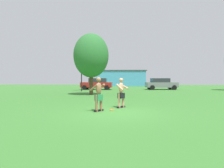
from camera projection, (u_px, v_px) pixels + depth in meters
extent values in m
plane|color=#38752D|center=(115.00, 113.00, 9.71)|extent=(80.00, 80.00, 0.00)
cube|color=black|center=(123.00, 107.00, 11.43)|extent=(0.25, 0.27, 0.09)
cylinder|color=tan|center=(123.00, 100.00, 11.41)|extent=(0.13, 0.13, 0.81)
cube|color=black|center=(119.00, 107.00, 11.18)|extent=(0.25, 0.27, 0.09)
cylinder|color=tan|center=(119.00, 101.00, 11.17)|extent=(0.13, 0.13, 0.81)
cube|color=black|center=(121.00, 96.00, 11.28)|extent=(0.41, 0.43, 0.29)
ellipsoid|color=tan|center=(121.00, 88.00, 11.27)|extent=(0.38, 0.40, 0.58)
cylinder|color=tan|center=(125.00, 87.00, 11.37)|extent=(0.39, 0.50, 0.26)
cylinder|color=tan|center=(120.00, 87.00, 11.03)|extent=(0.42, 0.44, 0.36)
sphere|color=tan|center=(121.00, 80.00, 11.26)|extent=(0.22, 0.22, 0.22)
cone|color=red|center=(121.00, 79.00, 11.26)|extent=(0.33, 0.33, 0.12)
cube|color=black|center=(96.00, 111.00, 9.94)|extent=(0.25, 0.27, 0.09)
cylinder|color=#936647|center=(96.00, 103.00, 9.93)|extent=(0.13, 0.13, 0.83)
cube|color=black|center=(101.00, 110.00, 10.17)|extent=(0.25, 0.27, 0.09)
cylinder|color=#936647|center=(101.00, 103.00, 10.15)|extent=(0.13, 0.13, 0.83)
cube|color=#28844C|center=(99.00, 97.00, 10.04)|extent=(0.41, 0.42, 0.30)
ellipsoid|color=#936647|center=(99.00, 88.00, 10.02)|extent=(0.38, 0.40, 0.60)
cylinder|color=#936647|center=(94.00, 88.00, 9.92)|extent=(0.48, 0.40, 0.36)
cylinder|color=#936647|center=(101.00, 87.00, 10.26)|extent=(0.47, 0.39, 0.39)
sphere|color=#936647|center=(99.00, 80.00, 10.01)|extent=(0.23, 0.23, 0.23)
cylinder|color=orange|center=(112.00, 110.00, 10.48)|extent=(0.25, 0.25, 0.03)
cube|color=maroon|center=(97.00, 85.00, 28.99)|extent=(4.34, 1.90, 0.70)
cube|color=#282D33|center=(98.00, 80.00, 28.96)|extent=(2.44, 1.64, 0.56)
cylinder|color=black|center=(85.00, 88.00, 28.23)|extent=(0.65, 0.24, 0.64)
cylinder|color=black|center=(87.00, 87.00, 30.02)|extent=(0.65, 0.24, 0.64)
cylinder|color=black|center=(107.00, 88.00, 27.98)|extent=(0.65, 0.24, 0.64)
cylinder|color=black|center=(108.00, 87.00, 29.78)|extent=(0.65, 0.24, 0.64)
cube|color=slate|center=(161.00, 85.00, 28.97)|extent=(4.47, 2.27, 0.70)
cube|color=#282D33|center=(160.00, 80.00, 28.94)|extent=(2.57, 1.84, 0.56)
cylinder|color=black|center=(170.00, 87.00, 29.96)|extent=(0.66, 0.29, 0.64)
cylinder|color=black|center=(174.00, 88.00, 28.16)|extent=(0.66, 0.29, 0.64)
cylinder|color=black|center=(149.00, 87.00, 29.79)|extent=(0.66, 0.29, 0.64)
cylinder|color=black|center=(152.00, 88.00, 28.00)|extent=(0.66, 0.29, 0.64)
cylinder|color=black|center=(81.00, 70.00, 25.25)|extent=(0.12, 0.12, 5.28)
cube|color=#333338|center=(81.00, 46.00, 25.17)|extent=(0.60, 0.24, 0.20)
cube|color=#4C9ED1|center=(121.00, 78.00, 42.88)|extent=(9.55, 5.50, 3.01)
cube|color=#3F3F44|center=(121.00, 71.00, 42.83)|extent=(9.93, 5.72, 0.16)
cylinder|color=#4C3823|center=(91.00, 83.00, 20.05)|extent=(0.37, 0.37, 2.30)
ellipsoid|color=#2D7033|center=(91.00, 56.00, 19.97)|extent=(3.37, 3.37, 4.21)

